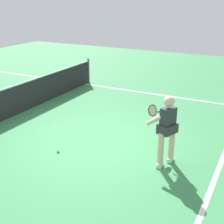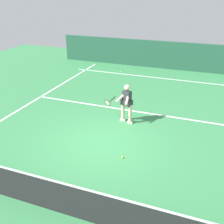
# 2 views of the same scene
# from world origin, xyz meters

# --- Properties ---
(ground_plane) EXTENTS (26.88, 26.88, 0.00)m
(ground_plane) POSITION_xyz_m (0.00, 0.00, 0.00)
(ground_plane) COLOR #38844C
(service_line_marking) EXTENTS (8.84, 0.10, 0.01)m
(service_line_marking) POSITION_xyz_m (0.00, -2.87, 0.00)
(service_line_marking) COLOR white
(service_line_marking) RESTS_ON ground
(sideline_right_marking) EXTENTS (0.10, 18.68, 0.01)m
(sideline_right_marking) POSITION_xyz_m (4.42, 0.00, 0.00)
(sideline_right_marking) COLOR white
(sideline_right_marking) RESTS_ON ground
(court_net) EXTENTS (9.52, 0.08, 1.01)m
(court_net) POSITION_xyz_m (0.00, 3.24, 0.47)
(court_net) COLOR #4C4C51
(court_net) RESTS_ON ground
(tennis_player) EXTENTS (1.00, 0.86, 1.55)m
(tennis_player) POSITION_xyz_m (-0.27, -1.76, 0.85)
(tennis_player) COLOR beige
(tennis_player) RESTS_ON ground
(tennis_ball_mid) EXTENTS (0.07, 0.07, 0.07)m
(tennis_ball_mid) POSITION_xyz_m (-0.95, 0.61, 0.03)
(tennis_ball_mid) COLOR #D1E533
(tennis_ball_mid) RESTS_ON ground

